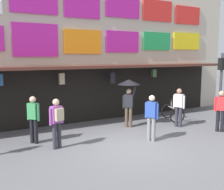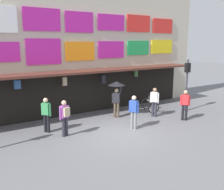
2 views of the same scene
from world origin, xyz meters
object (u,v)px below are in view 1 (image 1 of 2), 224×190
Objects in this scene: traffic_light_far at (221,76)px; pedestrian_in_green at (57,120)px; pedestrian_with_umbrella at (129,90)px; bicycle_parked at (172,113)px; pedestrian_in_white at (179,105)px; pedestrian_in_red at (152,115)px; pedestrian_in_blue at (221,109)px; pedestrian_in_yellow at (33,117)px.

traffic_light_far is 1.90× the size of pedestrian_in_green.
traffic_light_far is 4.55m from pedestrian_with_umbrella.
pedestrian_in_white is (-0.54, -0.99, 0.55)m from bicycle_parked.
pedestrian_with_umbrella reaches higher than pedestrian_in_green.
traffic_light_far is 8.04m from pedestrian_in_green.
pedestrian_in_green and pedestrian_in_red have the same top height.
pedestrian_in_red is at bearing 173.47° from pedestrian_in_blue.
pedestrian_with_umbrella is (-2.87, 2.42, 0.69)m from pedestrian_in_blue.
bicycle_parked is at bearing 35.86° from pedestrian_in_red.
pedestrian_in_white is (-2.45, 0.12, -1.19)m from traffic_light_far.
bicycle_parked is 0.79× the size of pedestrian_in_white.
pedestrian_with_umbrella is (-2.47, 0.02, 1.25)m from bicycle_parked.
pedestrian_in_red is at bearing -14.77° from pedestrian_in_green.
traffic_light_far is at bearing 0.52° from pedestrian_in_green.
bicycle_parked is 0.79× the size of pedestrian_in_green.
traffic_light_far is at bearing -5.94° from pedestrian_in_yellow.
traffic_light_far is 4.96m from pedestrian_in_red.
pedestrian_in_red is at bearing -99.32° from pedestrian_with_umbrella.
pedestrian_in_white is at bearing 24.69° from pedestrian_in_red.
bicycle_parked is 2.49m from pedestrian_in_blue.
traffic_light_far is at bearing -2.76° from pedestrian_in_white.
pedestrian_in_green is at bearing -168.98° from bicycle_parked.
bicycle_parked is 2.77m from pedestrian_with_umbrella.
pedestrian_in_white is (1.93, -1.01, -0.69)m from pedestrian_with_umbrella.
pedestrian_in_red is (-0.34, -2.05, -0.69)m from pedestrian_with_umbrella.
pedestrian_in_red is (-2.81, -2.03, 0.55)m from bicycle_parked.
bicycle_parked is 1.25m from pedestrian_in_white.
pedestrian_in_green is at bearing -161.44° from pedestrian_with_umbrella.
bicycle_parked is 3.51m from pedestrian_in_red.
pedestrian_in_red is at bearing -144.14° from bicycle_parked.
traffic_light_far is 1.90× the size of pedestrian_in_red.
pedestrian_in_yellow is at bearing -178.08° from bicycle_parked.
pedestrian_in_yellow is 4.18m from pedestrian_in_red.
pedestrian_in_white reaches higher than bicycle_parked.
pedestrian_in_red and pedestrian_in_white have the same top height.
traffic_light_far is at bearing 40.51° from pedestrian_in_blue.
pedestrian_in_green is at bearing 169.28° from pedestrian_in_blue.
pedestrian_with_umbrella is at bearing 18.56° from pedestrian_in_green.
pedestrian_with_umbrella is at bearing 139.89° from pedestrian_in_blue.
pedestrian_in_green is 3.34m from pedestrian_in_red.
pedestrian_in_yellow is at bearing 172.78° from pedestrian_in_white.
pedestrian_in_green is at bearing -60.58° from pedestrian_in_yellow.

